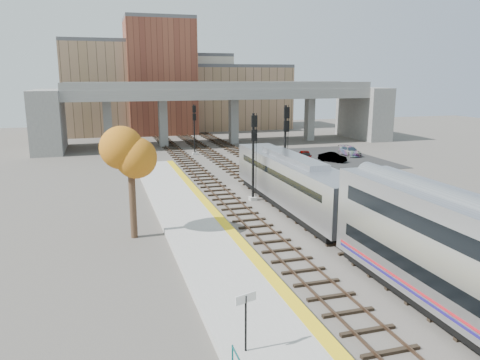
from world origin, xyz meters
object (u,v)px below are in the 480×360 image
object	(u,v)px
car_a	(305,156)
signal_mast_far	(194,131)
car_b	(332,157)
car_c	(350,151)
locomotive	(292,181)
tree	(130,154)
signal_mast_near	(253,157)
signal_mast_mid	(285,147)

from	to	relation	value
car_a	signal_mast_far	bearing A→B (deg)	161.05
car_b	car_c	bearing A→B (deg)	3.12
signal_mast_far	locomotive	bearing A→B (deg)	-85.75
locomotive	car_b	xyz separation A→B (m)	(13.01, 17.97, -1.67)
locomotive	car_b	distance (m)	22.25
signal_mast_far	tree	xyz separation A→B (m)	(-10.36, -31.46, 2.28)
signal_mast_near	locomotive	bearing A→B (deg)	-58.13
locomotive	car_c	bearing A→B (deg)	50.94
signal_mast_near	signal_mast_far	xyz separation A→B (m)	(0.00, 24.86, -0.45)
locomotive	signal_mast_far	world-z (taller)	signal_mast_far
tree	locomotive	bearing A→B (deg)	14.51
signal_mast_near	tree	distance (m)	12.42
signal_mast_near	signal_mast_mid	xyz separation A→B (m)	(4.10, 3.09, 0.28)
tree	car_b	bearing A→B (deg)	39.76
signal_mast_near	tree	xyz separation A→B (m)	(-10.36, -6.60, 1.83)
signal_mast_near	tree	size ratio (longest dim) A/B	0.99
tree	signal_mast_near	bearing A→B (deg)	32.51
locomotive	signal_mast_far	bearing A→B (deg)	94.25
car_a	car_b	xyz separation A→B (m)	(3.18, -1.07, -0.10)
tree	car_a	world-z (taller)	tree
car_a	car_c	bearing A→B (deg)	36.65
tree	car_b	distance (m)	33.50
car_a	locomotive	bearing A→B (deg)	-98.62
car_a	tree	bearing A→B (deg)	-116.34
locomotive	car_b	world-z (taller)	locomotive
car_b	locomotive	bearing A→B (deg)	-161.35
locomotive	signal_mast_far	distance (m)	28.33
signal_mast_near	car_c	distance (m)	26.84
signal_mast_near	signal_mast_mid	bearing A→B (deg)	36.98
signal_mast_far	car_a	xyz separation A→B (m)	(11.93, -9.20, -2.55)
signal_mast_near	car_c	world-z (taller)	signal_mast_near
signal_mast_far	car_c	distance (m)	20.84
car_c	signal_mast_far	bearing A→B (deg)	161.76
car_a	car_b	distance (m)	3.36
signal_mast_mid	car_c	bearing A→B (deg)	44.23
signal_mast_far	car_c	size ratio (longest dim) A/B	1.63
signal_mast_near	car_c	size ratio (longest dim) A/B	1.79
car_b	car_a	bearing A→B (deg)	126.02
signal_mast_far	car_c	bearing A→B (deg)	-19.00
signal_mast_mid	signal_mast_far	size ratio (longest dim) A/B	1.16
car_b	signal_mast_near	bearing A→B (deg)	-171.45
signal_mast_near	signal_mast_mid	size ratio (longest dim) A/B	0.95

